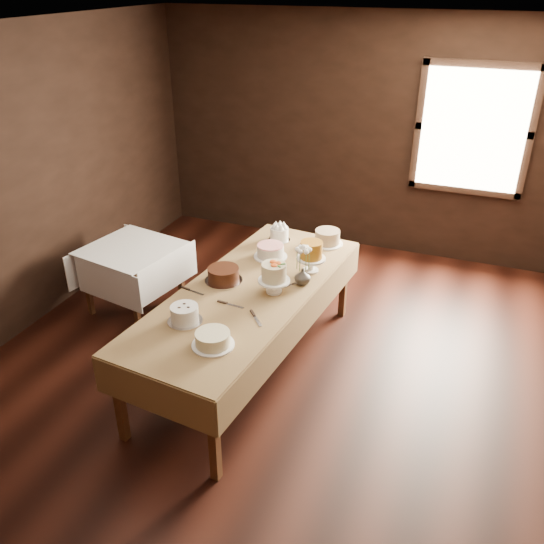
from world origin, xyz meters
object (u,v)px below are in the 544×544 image
at_px(cake_lattice, 270,252).
at_px(cake_server_b, 258,321).
at_px(display_table, 248,296).
at_px(cake_caramel, 311,258).
at_px(cake_chocolate, 224,275).
at_px(cake_server_e, 196,293).
at_px(cake_server_a, 235,306).
at_px(side_table, 132,255).
at_px(cake_swirl, 185,315).
at_px(cake_server_c, 263,271).
at_px(flower_vase, 303,277).
at_px(cake_meringue, 279,234).
at_px(cake_cream, 213,340).
at_px(cake_speckled, 327,238).
at_px(cake_flowers, 274,280).
at_px(cake_server_d, 294,284).

relative_size(cake_lattice, cake_server_b, 1.46).
distance_m(display_table, cake_lattice, 0.65).
distance_m(cake_caramel, cake_server_b, 0.94).
height_order(cake_chocolate, cake_server_e, cake_chocolate).
height_order(cake_caramel, cake_server_a, cake_caramel).
xyz_separation_m(side_table, cake_swirl, (1.25, -1.12, 0.24)).
distance_m(cake_server_c, flower_vase, 0.41).
xyz_separation_m(cake_server_b, cake_server_e, (-0.64, 0.22, 0.00)).
height_order(cake_meringue, cake_server_e, cake_meringue).
bearing_deg(cake_server_a, cake_meringue, 99.63).
bearing_deg(cake_caramel, cake_cream, -102.68).
height_order(cake_speckled, cake_lattice, cake_speckled).
bearing_deg(cake_speckled, cake_server_a, -104.16).
height_order(cake_server_a, flower_vase, flower_vase).
relative_size(cake_meringue, cake_flowers, 0.79).
xyz_separation_m(display_table, cake_chocolate, (-0.25, 0.06, 0.12)).
relative_size(cake_server_c, flower_vase, 1.67).
relative_size(display_table, cake_cream, 7.97).
height_order(cake_caramel, cake_chocolate, cake_caramel).
height_order(cake_speckled, cake_chocolate, cake_speckled).
bearing_deg(flower_vase, cake_server_d, -154.38).
bearing_deg(cake_cream, cake_speckled, 81.87).
distance_m(cake_speckled, cake_server_a, 1.43).
bearing_deg(cake_server_b, cake_cream, -65.32).
xyz_separation_m(cake_speckled, cake_swirl, (-0.61, -1.73, -0.00)).
height_order(cake_server_d, cake_server_e, same).
relative_size(cake_speckled, cake_server_b, 1.35).
distance_m(cake_meringue, cake_speckled, 0.47).
height_order(cake_cream, flower_vase, flower_vase).
bearing_deg(cake_server_c, cake_swirl, 141.68).
distance_m(cake_caramel, cake_cream, 1.36).
xyz_separation_m(cake_speckled, cake_server_a, (-0.35, -1.38, -0.06)).
bearing_deg(cake_caramel, cake_meringue, 134.16).
bearing_deg(cake_flowers, cake_speckled, 82.21).
distance_m(cake_server_a, cake_server_c, 0.62).
xyz_separation_m(display_table, cake_caramel, (0.38, 0.51, 0.19)).
distance_m(cake_swirl, cake_server_d, 1.03).
height_order(cake_lattice, cake_server_b, cake_lattice).
xyz_separation_m(cake_speckled, cake_server_b, (-0.10, -1.52, -0.06)).
bearing_deg(cake_cream, cake_meringue, 95.83).
distance_m(display_table, cake_server_e, 0.43).
distance_m(cake_swirl, cake_server_c, 1.00).
xyz_separation_m(cake_swirl, flower_vase, (0.64, 0.88, 0.01)).
xyz_separation_m(cake_server_a, cake_server_d, (0.31, 0.51, 0.00)).
relative_size(cake_meringue, cake_swirl, 0.80).
distance_m(cake_cream, cake_server_e, 0.77).
height_order(cake_meringue, cake_server_d, cake_meringue).
distance_m(cake_server_a, cake_server_e, 0.40).
relative_size(display_table, cake_server_b, 11.21).
xyz_separation_m(cake_lattice, cake_caramel, (0.43, -0.13, 0.07)).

